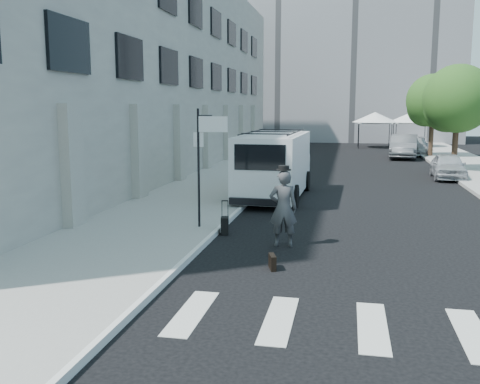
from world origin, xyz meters
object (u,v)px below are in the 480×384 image
at_px(businessman, 283,208).
at_px(suitcase, 225,225).
at_px(parked_car_a, 448,166).
at_px(parked_car_c, 415,146).
at_px(parked_car_b, 404,146).
at_px(briefcase, 272,262).
at_px(cargo_van, 275,165).

distance_m(businessman, suitcase, 2.22).
bearing_deg(parked_car_a, suitcase, -118.37).
height_order(businessman, parked_car_c, businessman).
bearing_deg(parked_car_b, parked_car_c, 75.09).
height_order(briefcase, suitcase, suitcase).
xyz_separation_m(cargo_van, parked_car_b, (6.91, 18.51, -0.48)).
bearing_deg(parked_car_a, businessman, -111.14).
relative_size(businessman, parked_car_c, 0.44).
xyz_separation_m(briefcase, parked_car_a, (6.73, 17.24, 0.50)).
height_order(businessman, suitcase, businessman).
relative_size(parked_car_a, parked_car_b, 0.75).
xyz_separation_m(parked_car_a, parked_car_c, (0.00, 14.03, 0.01)).
relative_size(businessman, briefcase, 4.67).
bearing_deg(parked_car_a, cargo_van, -134.92).
xyz_separation_m(businessman, parked_car_c, (6.74, 29.18, -0.35)).
bearing_deg(parked_car_c, parked_car_a, -82.91).
bearing_deg(parked_car_b, businessman, -95.02).
relative_size(businessman, cargo_van, 0.29).
height_order(businessman, parked_car_a, businessman).
distance_m(suitcase, cargo_van, 6.95).
relative_size(briefcase, cargo_van, 0.06).
distance_m(businessman, briefcase, 2.26).
bearing_deg(parked_car_b, cargo_van, -103.47).
relative_size(briefcase, parked_car_c, 0.09).
distance_m(cargo_van, parked_car_c, 22.80).
height_order(suitcase, parked_car_a, parked_car_a).
distance_m(briefcase, parked_car_a, 18.51).
height_order(briefcase, parked_car_b, parked_car_b).
height_order(businessman, cargo_van, cargo_van).
relative_size(briefcase, parked_car_b, 0.09).
relative_size(briefcase, suitcase, 0.45).
distance_m(businessman, parked_car_a, 16.58).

